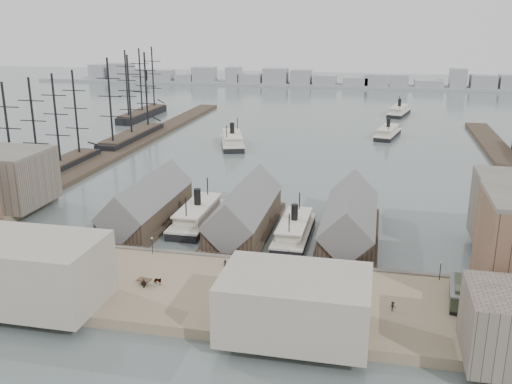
% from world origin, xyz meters
% --- Properties ---
extents(ground, '(900.00, 900.00, 0.00)m').
position_xyz_m(ground, '(0.00, 0.00, 0.00)').
color(ground, '#4B5756').
rests_on(ground, ground).
extents(quay, '(180.00, 30.00, 2.00)m').
position_xyz_m(quay, '(0.00, -20.00, 1.00)').
color(quay, '#7B6A52').
rests_on(quay, ground).
extents(seawall, '(180.00, 1.20, 2.30)m').
position_xyz_m(seawall, '(0.00, -5.20, 1.15)').
color(seawall, '#59544C').
rests_on(seawall, ground).
extents(west_wharf, '(10.00, 220.00, 1.60)m').
position_xyz_m(west_wharf, '(-68.00, 100.00, 0.80)').
color(west_wharf, '#2D231C').
rests_on(west_wharf, ground).
extents(ferry_shed_west, '(14.00, 42.00, 12.60)m').
position_xyz_m(ferry_shed_west, '(-26.00, 16.88, 4.64)').
color(ferry_shed_west, '#2D231C').
rests_on(ferry_shed_west, ground).
extents(ferry_shed_center, '(14.00, 42.00, 12.60)m').
position_xyz_m(ferry_shed_center, '(0.00, 16.88, 4.64)').
color(ferry_shed_center, '#2D231C').
rests_on(ferry_shed_center, ground).
extents(ferry_shed_east, '(14.00, 42.00, 12.60)m').
position_xyz_m(ferry_shed_east, '(26.00, 16.88, 4.64)').
color(ferry_shed_east, '#2D231C').
rests_on(ferry_shed_east, ground).
extents(street_bldg_center, '(24.00, 16.00, 10.00)m').
position_xyz_m(street_bldg_center, '(20.00, -32.00, 7.00)').
color(street_bldg_center, gray).
rests_on(street_bldg_center, quay).
extents(street_bldg_west, '(30.00, 16.00, 12.00)m').
position_xyz_m(street_bldg_west, '(-30.00, -32.00, 8.00)').
color(street_bldg_west, gray).
rests_on(street_bldg_west, quay).
extents(lamp_post_far_w, '(0.44, 0.44, 3.92)m').
position_xyz_m(lamp_post_far_w, '(-45.00, -7.00, 4.71)').
color(lamp_post_far_w, black).
rests_on(lamp_post_far_w, quay).
extents(lamp_post_near_w, '(0.44, 0.44, 3.92)m').
position_xyz_m(lamp_post_near_w, '(-15.00, -7.00, 4.71)').
color(lamp_post_near_w, black).
rests_on(lamp_post_near_w, quay).
extents(lamp_post_near_e, '(0.44, 0.44, 3.92)m').
position_xyz_m(lamp_post_near_e, '(15.00, -7.00, 4.71)').
color(lamp_post_near_e, black).
rests_on(lamp_post_near_e, quay).
extents(lamp_post_far_e, '(0.44, 0.44, 3.92)m').
position_xyz_m(lamp_post_far_e, '(45.00, -7.00, 4.71)').
color(lamp_post_far_e, black).
rests_on(lamp_post_far_e, quay).
extents(far_shore, '(500.00, 40.00, 15.72)m').
position_xyz_m(far_shore, '(-2.07, 334.14, 3.91)').
color(far_shore, gray).
rests_on(far_shore, ground).
extents(ferry_docked_west, '(8.31, 27.71, 9.90)m').
position_xyz_m(ferry_docked_west, '(-13.00, 18.83, 2.32)').
color(ferry_docked_west, black).
rests_on(ferry_docked_west, ground).
extents(ferry_docked_east, '(7.66, 25.53, 9.12)m').
position_xyz_m(ferry_docked_east, '(13.00, 13.85, 2.14)').
color(ferry_docked_east, black).
rests_on(ferry_docked_east, ground).
extents(ferry_open_near, '(17.00, 30.22, 10.34)m').
position_xyz_m(ferry_open_near, '(-27.67, 110.57, 2.42)').
color(ferry_open_near, black).
rests_on(ferry_open_near, ground).
extents(ferry_open_mid, '(12.51, 25.98, 8.92)m').
position_xyz_m(ferry_open_mid, '(35.53, 143.10, 2.09)').
color(ferry_open_mid, black).
rests_on(ferry_open_mid, ground).
extents(ferry_open_far, '(13.84, 27.91, 9.57)m').
position_xyz_m(ferry_open_far, '(41.67, 204.94, 2.24)').
color(ferry_open_far, black).
rests_on(ferry_open_far, ground).
extents(sailing_ship_near, '(8.17, 56.29, 33.59)m').
position_xyz_m(sailing_ship_near, '(-75.77, 52.19, 2.47)').
color(sailing_ship_near, black).
rests_on(sailing_ship_near, ground).
extents(sailing_ship_mid, '(8.89, 51.36, 36.54)m').
position_xyz_m(sailing_ship_mid, '(-72.14, 110.04, 2.62)').
color(sailing_ship_mid, black).
rests_on(sailing_ship_mid, ground).
extents(sailing_ship_far, '(8.76, 48.66, 36.01)m').
position_xyz_m(sailing_ship_far, '(-92.09, 168.01, 2.60)').
color(sailing_ship_far, black).
rests_on(sailing_ship_far, ground).
extents(tram, '(3.72, 10.69, 3.73)m').
position_xyz_m(tram, '(47.13, -16.40, 3.91)').
color(tram, black).
rests_on(tram, quay).
extents(horse_cart_left, '(4.85, 2.89, 1.64)m').
position_xyz_m(horse_cart_left, '(-37.40, -15.43, 2.83)').
color(horse_cart_left, black).
rests_on(horse_cart_left, quay).
extents(horse_cart_center, '(4.96, 2.02, 1.57)m').
position_xyz_m(horse_cart_center, '(-9.12, -20.99, 2.80)').
color(horse_cart_center, black).
rests_on(horse_cart_center, quay).
extents(horse_cart_right, '(4.89, 2.99, 1.69)m').
position_xyz_m(horse_cart_right, '(10.54, -20.02, 2.85)').
color(horse_cart_right, black).
rests_on(horse_cart_right, quay).
extents(pedestrian_1, '(0.98, 1.07, 1.77)m').
position_xyz_m(pedestrian_1, '(-34.89, -18.94, 2.88)').
color(pedestrian_1, black).
rests_on(pedestrian_1, quay).
extents(pedestrian_2, '(1.35, 1.17, 1.81)m').
position_xyz_m(pedestrian_2, '(-24.82, -13.13, 2.91)').
color(pedestrian_2, black).
rests_on(pedestrian_2, quay).
extents(pedestrian_3, '(0.54, 1.10, 1.81)m').
position_xyz_m(pedestrian_3, '(-10.40, -22.53, 2.91)').
color(pedestrian_3, black).
rests_on(pedestrian_3, quay).
extents(pedestrian_4, '(0.90, 0.68, 1.64)m').
position_xyz_m(pedestrian_4, '(2.25, -10.18, 2.82)').
color(pedestrian_4, black).
rests_on(pedestrian_4, quay).
extents(pedestrian_5, '(0.76, 0.65, 1.77)m').
position_xyz_m(pedestrian_5, '(10.91, -16.24, 2.89)').
color(pedestrian_5, black).
rests_on(pedestrian_5, quay).
extents(pedestrian_6, '(0.95, 0.84, 1.65)m').
position_xyz_m(pedestrian_6, '(22.11, -11.86, 2.82)').
color(pedestrian_6, black).
rests_on(pedestrian_6, quay).
extents(pedestrian_7, '(1.30, 1.00, 1.78)m').
position_xyz_m(pedestrian_7, '(35.83, -21.59, 2.89)').
color(pedestrian_7, black).
rests_on(pedestrian_7, quay).
extents(pedestrian_8, '(0.90, 1.03, 1.66)m').
position_xyz_m(pedestrian_8, '(46.20, -15.29, 2.83)').
color(pedestrian_8, black).
rests_on(pedestrian_8, quay).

